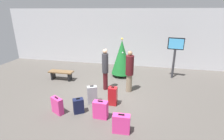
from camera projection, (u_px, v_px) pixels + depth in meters
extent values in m
plane|color=#514C47|center=(107.00, 94.00, 7.46)|extent=(16.00, 16.00, 0.00)
cube|color=silver|center=(123.00, 38.00, 10.88)|extent=(16.00, 0.20, 3.60)
cylinder|color=#4C3319|center=(121.00, 74.00, 9.45)|extent=(0.12, 0.12, 0.17)
cone|color=#196628|center=(122.00, 57.00, 9.12)|extent=(1.11, 1.11, 1.84)
sphere|color=#F2D84C|center=(122.00, 39.00, 8.79)|extent=(0.12, 0.12, 0.12)
sphere|color=blue|center=(121.00, 62.00, 9.62)|extent=(0.08, 0.08, 0.08)
sphere|color=red|center=(126.00, 59.00, 9.36)|extent=(0.08, 0.08, 0.08)
sphere|color=yellow|center=(123.00, 60.00, 9.52)|extent=(0.08, 0.08, 0.08)
sphere|color=silver|center=(125.00, 51.00, 9.07)|extent=(0.08, 0.08, 0.08)
sphere|color=silver|center=(123.00, 53.00, 8.86)|extent=(0.08, 0.08, 0.08)
sphere|color=blue|center=(121.00, 52.00, 9.23)|extent=(0.08, 0.08, 0.08)
cylinder|color=#333338|center=(173.00, 64.00, 8.98)|extent=(0.12, 0.12, 1.56)
cube|color=black|center=(176.00, 44.00, 8.62)|extent=(0.80, 0.20, 0.61)
cube|color=#4CB2F2|center=(176.00, 44.00, 8.58)|extent=(0.71, 0.12, 0.51)
cube|color=brown|center=(61.00, 72.00, 8.80)|extent=(1.28, 0.44, 0.06)
cube|color=black|center=(53.00, 75.00, 8.98)|extent=(0.08, 0.35, 0.42)
cube|color=black|center=(70.00, 77.00, 8.79)|extent=(0.08, 0.35, 0.42)
cylinder|color=gray|center=(129.00, 83.00, 7.55)|extent=(0.26, 0.26, 0.81)
cylinder|color=#4C1419|center=(130.00, 65.00, 7.27)|extent=(0.48, 0.48, 0.86)
sphere|color=#8C6647|center=(130.00, 53.00, 7.10)|extent=(0.20, 0.20, 0.20)
cylinder|color=#4C1419|center=(105.00, 81.00, 7.75)|extent=(0.21, 0.21, 0.82)
cylinder|color=#333338|center=(105.00, 63.00, 7.47)|extent=(0.38, 0.38, 0.88)
sphere|color=tan|center=(105.00, 51.00, 7.29)|extent=(0.20, 0.20, 0.20)
cube|color=#E5388C|center=(100.00, 110.00, 5.69)|extent=(0.50, 0.27, 0.61)
cube|color=black|center=(100.00, 101.00, 5.58)|extent=(0.17, 0.04, 0.04)
cube|color=#E5388C|center=(121.00, 124.00, 5.00)|extent=(0.53, 0.26, 0.59)
cube|color=black|center=(121.00, 115.00, 4.90)|extent=(0.18, 0.04, 0.04)
cube|color=#141938|center=(79.00, 106.00, 5.99)|extent=(0.43, 0.39, 0.54)
cube|color=black|center=(78.00, 99.00, 5.89)|extent=(0.12, 0.09, 0.04)
cube|color=#B2191E|center=(113.00, 96.00, 6.48)|extent=(0.33, 0.27, 0.72)
cube|color=black|center=(113.00, 87.00, 6.35)|extent=(0.11, 0.03, 0.04)
cube|color=#E5388C|center=(57.00, 106.00, 5.95)|extent=(0.52, 0.41, 0.59)
cube|color=black|center=(56.00, 98.00, 5.85)|extent=(0.17, 0.11, 0.04)
cube|color=#9EA0A5|center=(92.00, 95.00, 6.61)|extent=(0.43, 0.36, 0.70)
cube|color=black|center=(92.00, 86.00, 6.48)|extent=(0.13, 0.08, 0.04)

